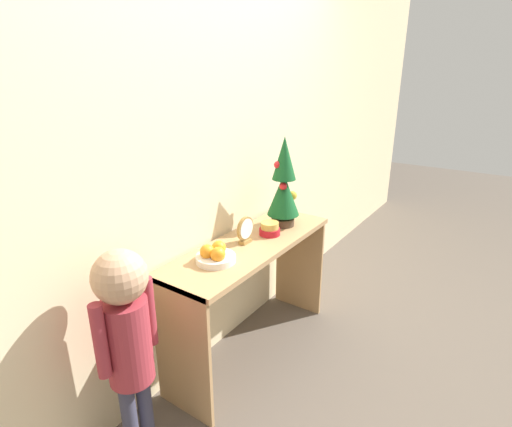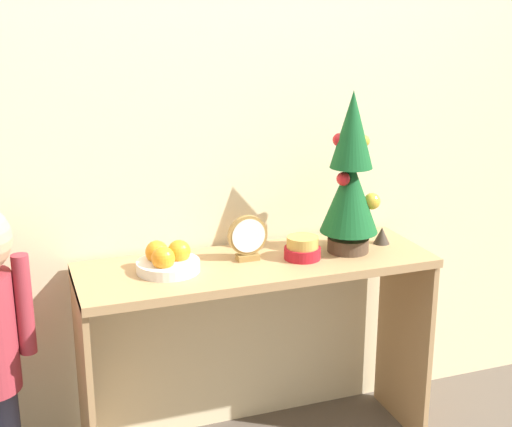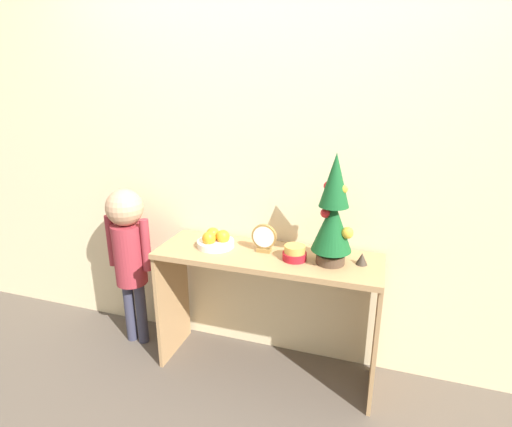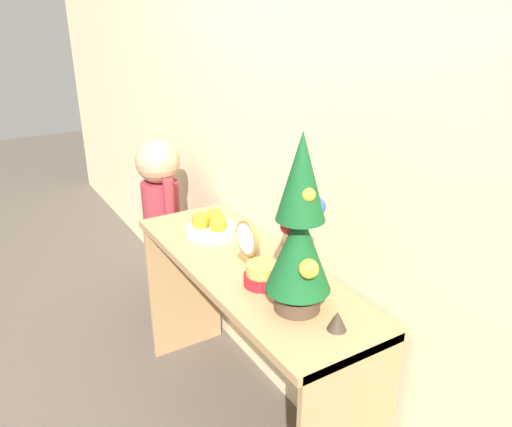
# 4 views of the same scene
# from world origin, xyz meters

# --- Properties ---
(ground_plane) EXTENTS (12.00, 12.00, 0.00)m
(ground_plane) POSITION_xyz_m (0.00, 0.00, 0.00)
(ground_plane) COLOR brown
(back_wall) EXTENTS (7.00, 0.05, 2.50)m
(back_wall) POSITION_xyz_m (0.00, 0.44, 1.25)
(back_wall) COLOR beige
(back_wall) RESTS_ON ground_plane
(console_table) EXTENTS (1.21, 0.40, 0.74)m
(console_table) POSITION_xyz_m (0.00, 0.20, 0.57)
(console_table) COLOR tan
(console_table) RESTS_ON ground_plane
(mini_tree) EXTENTS (0.21, 0.20, 0.56)m
(mini_tree) POSITION_xyz_m (0.34, 0.19, 1.01)
(mini_tree) COLOR #4C3828
(mini_tree) RESTS_ON console_table
(fruit_bowl) EXTENTS (0.21, 0.21, 0.10)m
(fruit_bowl) POSITION_xyz_m (-0.31, 0.21, 0.78)
(fruit_bowl) COLOR silver
(fruit_bowl) RESTS_ON console_table
(singing_bowl) EXTENTS (0.13, 0.13, 0.08)m
(singing_bowl) POSITION_xyz_m (0.16, 0.17, 0.77)
(singing_bowl) COLOR #AD1923
(singing_bowl) RESTS_ON console_table
(desk_clock) EXTENTS (0.14, 0.04, 0.16)m
(desk_clock) POSITION_xyz_m (-0.02, 0.22, 0.82)
(desk_clock) COLOR olive
(desk_clock) RESTS_ON console_table
(figurine) EXTENTS (0.06, 0.06, 0.06)m
(figurine) POSITION_xyz_m (0.49, 0.22, 0.77)
(figurine) COLOR #382D23
(figurine) RESTS_ON console_table
(child_figure) EXTENTS (0.30, 0.22, 1.02)m
(child_figure) POSITION_xyz_m (-0.88, 0.21, 0.67)
(child_figure) COLOR #38384C
(child_figure) RESTS_ON ground_plane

